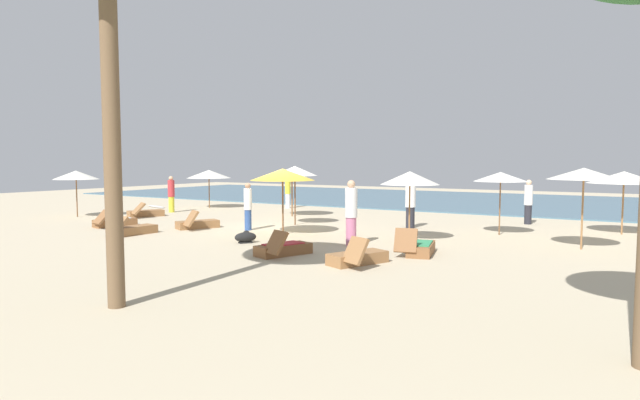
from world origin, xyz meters
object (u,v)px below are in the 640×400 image
(umbrella_3, at_px, (501,177))
(umbrella_8, at_px, (624,177))
(umbrella_6, at_px, (283,175))
(umbrella_4, at_px, (76,175))
(umbrella_7, at_px, (292,172))
(lounger_2, at_px, (132,230))
(lounger_1, at_px, (197,224))
(umbrella_0, at_px, (209,174))
(person_4, at_px, (288,191))
(lounger_3, at_px, (145,213))
(lounger_4, at_px, (420,248))
(lounger_0, at_px, (114,222))
(person_2, at_px, (410,204))
(lounger_6, at_px, (357,257))
(dog, at_px, (246,237))
(umbrella_1, at_px, (584,174))
(umbrella_2, at_px, (410,178))
(person_3, at_px, (171,194))
(surfboard, at_px, (156,206))
(person_5, at_px, (528,202))
(person_1, at_px, (248,206))
(umbrella_5, at_px, (295,171))
(person_0, at_px, (351,212))

(umbrella_3, xyz_separation_m, umbrella_8, (3.49, 2.24, -0.02))
(umbrella_6, relative_size, umbrella_8, 0.97)
(umbrella_4, bearing_deg, umbrella_3, 12.60)
(umbrella_6, height_order, umbrella_8, umbrella_6)
(umbrella_7, height_order, lounger_2, umbrella_7)
(lounger_1, bearing_deg, umbrella_6, 4.96)
(umbrella_0, bearing_deg, person_4, 28.88)
(umbrella_8, relative_size, lounger_3, 1.28)
(umbrella_6, height_order, lounger_4, umbrella_6)
(umbrella_8, bearing_deg, lounger_0, -155.59)
(person_2, bearing_deg, umbrella_0, 169.28)
(lounger_1, bearing_deg, lounger_2, -106.84)
(lounger_6, distance_m, dog, 4.55)
(lounger_3, relative_size, lounger_6, 1.03)
(lounger_6, height_order, dog, lounger_6)
(umbrella_3, height_order, dog, umbrella_3)
(umbrella_1, relative_size, person_4, 1.31)
(umbrella_2, xyz_separation_m, person_3, (-13.09, 2.64, -1.06))
(lounger_0, xyz_separation_m, dog, (6.73, -0.50, 0.01))
(lounger_6, bearing_deg, umbrella_6, 144.09)
(umbrella_0, height_order, umbrella_4, umbrella_4)
(umbrella_1, distance_m, person_3, 17.86)
(lounger_0, xyz_separation_m, surfboard, (-5.06, 6.52, -0.14))
(umbrella_0, bearing_deg, umbrella_1, -13.24)
(lounger_6, height_order, person_4, person_4)
(umbrella_7, relative_size, person_3, 1.23)
(umbrella_1, xyz_separation_m, umbrella_2, (-4.66, -1.10, -0.17))
(umbrella_0, bearing_deg, lounger_1, -50.05)
(lounger_4, bearing_deg, umbrella_2, 118.59)
(umbrella_6, xyz_separation_m, person_5, (6.49, 7.30, -1.13))
(umbrella_8, distance_m, person_1, 12.77)
(lounger_0, height_order, lounger_3, lounger_0)
(umbrella_3, distance_m, dog, 8.57)
(umbrella_5, bearing_deg, lounger_0, -144.65)
(lounger_6, xyz_separation_m, person_2, (-1.44, 7.04, 0.72))
(lounger_6, bearing_deg, lounger_0, 171.32)
(umbrella_8, relative_size, lounger_2, 1.32)
(umbrella_0, bearing_deg, umbrella_4, -107.20)
(lounger_6, bearing_deg, umbrella_4, 168.71)
(surfboard, bearing_deg, lounger_0, -52.20)
(umbrella_6, height_order, person_1, umbrella_6)
(lounger_3, height_order, lounger_4, lounger_4)
(umbrella_0, height_order, umbrella_7, umbrella_7)
(umbrella_7, distance_m, lounger_0, 7.67)
(person_2, distance_m, person_3, 11.94)
(umbrella_0, distance_m, lounger_0, 8.11)
(lounger_0, bearing_deg, umbrella_3, 21.94)
(person_0, xyz_separation_m, person_4, (-8.38, 8.88, -0.07))
(umbrella_6, distance_m, umbrella_8, 11.37)
(lounger_4, height_order, lounger_6, lounger_4)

